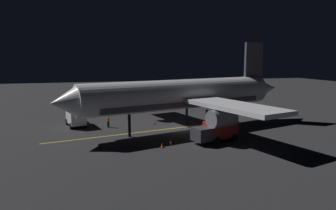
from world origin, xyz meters
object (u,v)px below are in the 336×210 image
object	(u,v)px
airliner	(186,95)
traffic_cone_near_left	(171,143)
ground_crew_worker	(108,121)
traffic_cone_near_right	(162,145)
traffic_cone_under_wing	(154,122)
catering_truck	(217,131)
baggage_truck	(75,117)

from	to	relation	value
airliner	traffic_cone_near_left	size ratio (longest dim) A/B	64.21
ground_crew_worker	traffic_cone_near_right	xyz separation A→B (m)	(-11.73, -4.92, -0.64)
airliner	traffic_cone_under_wing	distance (m)	7.07
ground_crew_worker	traffic_cone_near_right	world-z (taller)	ground_crew_worker
traffic_cone_near_left	traffic_cone_near_right	size ratio (longest dim) A/B	1.00
catering_truck	traffic_cone_near_right	bearing A→B (deg)	95.45
catering_truck	traffic_cone_under_wing	size ratio (longest dim) A/B	10.85
traffic_cone_near_left	traffic_cone_under_wing	xyz separation A→B (m)	(11.44, -0.70, 0.00)
baggage_truck	catering_truck	bearing A→B (deg)	-130.18
traffic_cone_under_wing	catering_truck	bearing A→B (deg)	-156.97
traffic_cone_under_wing	airliner	bearing A→B (deg)	-140.65
catering_truck	ground_crew_worker	distance (m)	16.11
airliner	traffic_cone_near_left	distance (m)	9.45
traffic_cone_near_left	traffic_cone_near_right	xyz separation A→B (m)	(-0.68, 1.18, 0.00)
airliner	traffic_cone_under_wing	size ratio (longest dim) A/B	64.21
baggage_truck	traffic_cone_near_left	world-z (taller)	baggage_truck
airliner	catering_truck	world-z (taller)	airliner
catering_truck	ground_crew_worker	bearing A→B (deg)	46.48
baggage_truck	airliner	bearing A→B (deg)	-113.55
catering_truck	traffic_cone_near_right	world-z (taller)	catering_truck
traffic_cone_near_right	baggage_truck	bearing A→B (deg)	33.41
airliner	traffic_cone_under_wing	xyz separation A→B (m)	(4.23, 3.47, -4.46)
catering_truck	traffic_cone_under_wing	distance (m)	12.51
airliner	ground_crew_worker	xyz separation A→B (m)	(3.85, 10.27, -3.83)
baggage_truck	catering_truck	distance (m)	21.22
airliner	traffic_cone_near_left	xyz separation A→B (m)	(-7.21, 4.17, -4.46)
ground_crew_worker	traffic_cone_under_wing	bearing A→B (deg)	-86.74
traffic_cone_under_wing	ground_crew_worker	bearing A→B (deg)	93.26
airliner	ground_crew_worker	bearing A→B (deg)	69.46
airliner	baggage_truck	world-z (taller)	airliner
traffic_cone_near_right	ground_crew_worker	bearing A→B (deg)	22.76
traffic_cone_near_right	traffic_cone_under_wing	world-z (taller)	same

